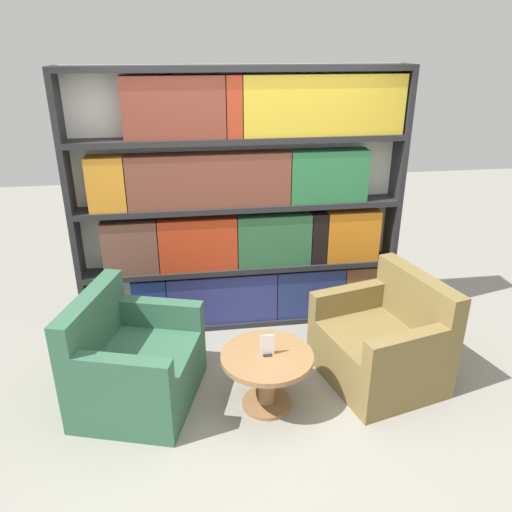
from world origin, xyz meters
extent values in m
plane|color=gray|center=(0.00, 0.00, 0.00)|extent=(14.00, 14.00, 0.00)
cube|color=silver|center=(0.00, 1.56, 1.19)|extent=(2.96, 0.05, 2.38)
cube|color=#262628|center=(-1.45, 1.43, 1.19)|extent=(0.05, 0.30, 2.38)
cube|color=#262628|center=(1.45, 1.43, 1.19)|extent=(0.05, 0.30, 2.38)
cube|color=#262628|center=(0.00, 1.43, 0.03)|extent=(2.86, 0.30, 0.05)
cube|color=#262628|center=(0.00, 1.43, 0.60)|extent=(2.86, 0.30, 0.05)
cube|color=#262628|center=(0.00, 1.43, 1.19)|extent=(2.86, 0.30, 0.05)
cube|color=#262628|center=(0.00, 1.43, 1.79)|extent=(2.86, 0.30, 0.05)
cube|color=#262628|center=(0.00, 1.43, 2.36)|extent=(2.86, 0.30, 0.05)
cube|color=navy|center=(-0.87, 1.41, 0.30)|extent=(0.31, 0.20, 0.49)
cube|color=navy|center=(-0.19, 1.41, 0.30)|extent=(1.04, 0.20, 0.49)
cube|color=navy|center=(0.67, 1.41, 0.30)|extent=(0.67, 0.20, 0.49)
cube|color=brown|center=(1.20, 1.41, 0.30)|extent=(0.37, 0.20, 0.49)
cube|color=brown|center=(-1.00, 1.41, 0.86)|extent=(0.48, 0.20, 0.49)
cube|color=#BE3719|center=(-0.39, 1.41, 0.86)|extent=(0.70, 0.20, 0.49)
cube|color=#2F663D|center=(0.31, 1.41, 0.86)|extent=(0.68, 0.20, 0.49)
cube|color=black|center=(0.73, 1.41, 0.86)|extent=(0.14, 0.20, 0.49)
cube|color=orange|center=(1.06, 1.41, 0.86)|extent=(0.50, 0.20, 0.49)
cube|color=orange|center=(-1.14, 1.41, 1.45)|extent=(0.31, 0.20, 0.46)
cube|color=brown|center=(-0.27, 1.41, 1.45)|extent=(1.41, 0.20, 0.46)
cube|color=#2B7543|center=(0.79, 1.41, 1.45)|extent=(0.70, 0.20, 0.46)
cube|color=brown|center=(-0.54, 1.41, 2.06)|extent=(0.83, 0.20, 0.50)
cube|color=#AE361D|center=(-0.05, 1.41, 2.06)|extent=(0.13, 0.20, 0.50)
cube|color=gold|center=(0.72, 1.41, 2.06)|extent=(1.38, 0.20, 0.50)
cube|color=#336047|center=(-0.91, 0.38, 0.22)|extent=(1.04, 1.11, 0.43)
cube|color=#336047|center=(-1.22, 0.48, 0.65)|extent=(0.40, 0.92, 0.45)
cube|color=#336047|center=(-0.96, -0.02, 0.54)|extent=(0.67, 0.31, 0.22)
cube|color=#336047|center=(-0.72, 0.74, 0.54)|extent=(0.67, 0.31, 0.22)
cube|color=olive|center=(0.99, 0.38, 0.22)|extent=(1.00, 1.08, 0.43)
cube|color=olive|center=(1.31, 0.46, 0.65)|extent=(0.36, 0.92, 0.45)
cube|color=olive|center=(0.82, 0.75, 0.54)|extent=(0.67, 0.28, 0.22)
cube|color=olive|center=(1.01, -0.03, 0.54)|extent=(0.67, 0.28, 0.22)
cylinder|color=olive|center=(0.04, 0.17, 0.21)|extent=(0.12, 0.12, 0.42)
cylinder|color=olive|center=(0.04, 0.17, 0.01)|extent=(0.38, 0.38, 0.03)
cylinder|color=olive|center=(0.04, 0.17, 0.44)|extent=(0.68, 0.68, 0.04)
cube|color=black|center=(0.04, 0.17, 0.46)|extent=(0.06, 0.06, 0.01)
cube|color=white|center=(0.04, 0.17, 0.54)|extent=(0.10, 0.01, 0.17)
camera|label=1|loc=(-0.48, -2.84, 2.55)|focal=35.00mm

